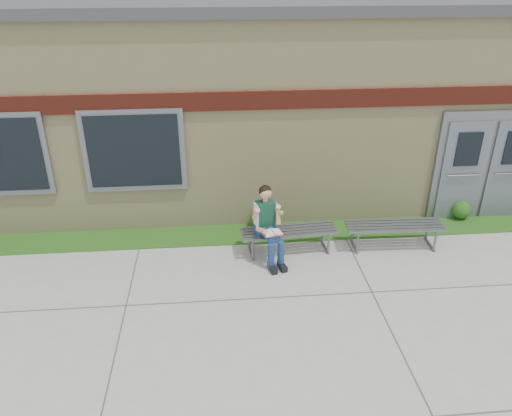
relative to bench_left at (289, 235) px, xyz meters
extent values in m
plane|color=#9E9E99|center=(0.19, -1.89, -0.36)|extent=(80.00, 80.00, 0.00)
cube|color=#214B14|center=(0.19, 0.71, -0.35)|extent=(16.00, 0.80, 0.02)
cube|color=beige|center=(0.19, 4.11, 1.64)|extent=(16.00, 6.00, 4.00)
cube|color=maroon|center=(0.19, 1.08, 2.24)|extent=(16.00, 0.06, 0.35)
cube|color=slate|center=(-2.81, 1.07, 1.34)|extent=(1.90, 0.08, 1.60)
cube|color=black|center=(-2.81, 1.03, 1.34)|extent=(1.70, 0.04, 1.40)
cube|color=slate|center=(4.19, 1.07, 0.79)|extent=(2.20, 0.08, 2.30)
cube|color=slate|center=(3.69, 1.02, 0.69)|extent=(0.92, 0.06, 2.10)
cube|color=slate|center=(4.69, 1.02, 0.69)|extent=(0.92, 0.06, 2.10)
cube|color=slate|center=(0.00, 0.00, 0.09)|extent=(1.81, 0.62, 0.03)
cube|color=slate|center=(-0.71, 0.00, -0.15)|extent=(0.08, 0.49, 0.40)
cube|color=slate|center=(0.71, 0.00, -0.15)|extent=(0.08, 0.49, 0.40)
cube|color=slate|center=(2.00, 0.00, 0.10)|extent=(1.85, 0.58, 0.04)
cube|color=slate|center=(1.27, 0.00, -0.15)|extent=(0.07, 0.51, 0.42)
cube|color=slate|center=(2.73, 0.00, -0.15)|extent=(0.07, 0.51, 0.42)
cube|color=navy|center=(-0.46, -0.05, 0.19)|extent=(0.40, 0.33, 0.16)
cube|color=#0F3A23|center=(-0.45, -0.07, 0.50)|extent=(0.37, 0.28, 0.47)
sphere|color=tan|center=(-0.45, -0.08, 0.91)|extent=(0.26, 0.26, 0.21)
sphere|color=black|center=(-0.46, -0.06, 0.93)|extent=(0.28, 0.28, 0.23)
cylinder|color=navy|center=(-0.48, -0.33, 0.21)|extent=(0.26, 0.46, 0.15)
cylinder|color=navy|center=(-0.30, -0.28, 0.21)|extent=(0.26, 0.46, 0.15)
cylinder|color=navy|center=(-0.40, -0.56, -0.10)|extent=(0.12, 0.12, 0.51)
cylinder|color=navy|center=(-0.22, -0.51, -0.10)|extent=(0.12, 0.12, 0.51)
cube|color=black|center=(-0.38, -0.63, -0.30)|extent=(0.17, 0.28, 0.10)
cube|color=black|center=(-0.20, -0.58, -0.30)|extent=(0.17, 0.28, 0.10)
cylinder|color=tan|center=(-0.63, -0.18, 0.57)|extent=(0.15, 0.24, 0.27)
cylinder|color=tan|center=(-0.25, -0.08, 0.57)|extent=(0.15, 0.24, 0.27)
cube|color=white|center=(-0.36, -0.43, 0.31)|extent=(0.36, 0.30, 0.02)
cube|color=#DC5258|center=(-0.36, -0.43, 0.30)|extent=(0.37, 0.31, 0.01)
sphere|color=#85BF32|center=(-0.18, -0.21, 0.58)|extent=(0.09, 0.09, 0.09)
sphere|color=#214B14|center=(-0.47, 0.96, -0.16)|extent=(0.36, 0.36, 0.36)
sphere|color=#214B14|center=(3.78, 0.96, -0.14)|extent=(0.39, 0.39, 0.39)
camera|label=1|loc=(-1.31, -7.90, 4.62)|focal=35.00mm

